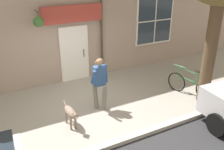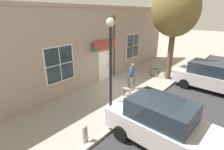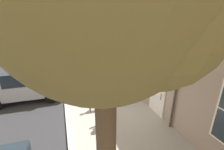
% 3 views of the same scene
% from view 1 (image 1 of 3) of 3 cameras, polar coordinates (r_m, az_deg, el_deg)
% --- Properties ---
extents(ground_plane, '(90.00, 90.00, 0.00)m').
position_cam_1_polar(ground_plane, '(8.01, -5.48, -7.25)').
color(ground_plane, gray).
extents(storefront_facade, '(0.95, 18.00, 5.08)m').
position_cam_1_polar(storefront_facade, '(9.21, -11.76, 13.54)').
color(storefront_facade, gray).
rests_on(storefront_facade, ground_plane).
extents(pedestrian_walking, '(0.65, 0.57, 1.72)m').
position_cam_1_polar(pedestrian_walking, '(7.40, -2.90, -0.83)').
color(pedestrian_walking, '#6B665B').
rests_on(pedestrian_walking, ground_plane).
extents(dog_on_leash, '(1.03, 0.25, 0.65)m').
position_cam_1_polar(dog_on_leash, '(6.95, -9.38, -8.59)').
color(dog_on_leash, '#7F6B5B').
rests_on(dog_on_leash, ground_plane).
extents(leaning_bicycle, '(1.66, 0.61, 1.00)m').
position_cam_1_polar(leaning_bicycle, '(8.90, 17.49, -2.19)').
color(leaning_bicycle, black).
rests_on(leaning_bicycle, ground_plane).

